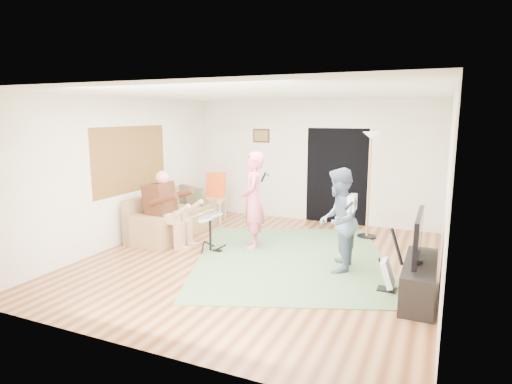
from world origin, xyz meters
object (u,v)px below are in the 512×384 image
(drum_kit, at_px, (210,235))
(singer, at_px, (253,200))
(television, at_px, (418,236))
(guitar_spare, at_px, (388,273))
(sofa, at_px, (171,220))
(tv_cabinet, at_px, (419,280))
(torchiere_lamp, at_px, (370,166))
(guitarist, at_px, (338,220))
(dining_chair, at_px, (215,205))

(drum_kit, distance_m, singer, 0.98)
(singer, relative_size, television, 1.52)
(guitar_spare, bearing_deg, sofa, 164.82)
(sofa, distance_m, guitar_spare, 4.55)
(tv_cabinet, bearing_deg, torchiere_lamp, 112.99)
(guitarist, xyz_separation_m, tv_cabinet, (1.23, -0.59, -0.55))
(torchiere_lamp, distance_m, tv_cabinet, 3.07)
(singer, relative_size, guitar_spare, 1.94)
(sofa, relative_size, tv_cabinet, 1.48)
(drum_kit, relative_size, singer, 0.38)
(sofa, xyz_separation_m, television, (4.74, -1.27, 0.57))
(drum_kit, distance_m, television, 3.55)
(tv_cabinet, bearing_deg, guitar_spare, 169.31)
(sofa, xyz_separation_m, torchiere_lamp, (3.68, 1.35, 1.14))
(singer, bearing_deg, television, 46.37)
(television, bearing_deg, tv_cabinet, 0.00)
(singer, height_order, dining_chair, singer)
(dining_chair, relative_size, tv_cabinet, 0.78)
(drum_kit, height_order, guitar_spare, guitar_spare)
(drum_kit, xyz_separation_m, guitarist, (2.27, -0.03, 0.51))
(torchiere_lamp, bearing_deg, dining_chair, -178.29)
(drum_kit, distance_m, torchiere_lamp, 3.31)
(sofa, bearing_deg, tv_cabinet, -14.80)
(torchiere_lamp, bearing_deg, tv_cabinet, -67.01)
(guitar_spare, relative_size, torchiere_lamp, 0.44)
(drum_kit, xyz_separation_m, television, (3.45, -0.62, 0.56))
(sofa, xyz_separation_m, drum_kit, (1.29, -0.65, 0.01))
(singer, bearing_deg, dining_chair, -153.37)
(singer, bearing_deg, tv_cabinet, 46.71)
(dining_chair, bearing_deg, singer, -54.23)
(torchiere_lamp, xyz_separation_m, dining_chair, (-3.36, -0.10, -1.03))
(dining_chair, bearing_deg, tv_cabinet, -42.20)
(dining_chair, bearing_deg, guitar_spare, -43.78)
(guitarist, height_order, television, guitarist)
(guitarist, bearing_deg, dining_chair, -126.31)
(singer, relative_size, torchiere_lamp, 0.85)
(torchiere_lamp, xyz_separation_m, tv_cabinet, (1.11, -2.61, -1.17))
(guitarist, height_order, dining_chair, guitarist)
(sofa, height_order, guitarist, guitarist)
(guitar_spare, bearing_deg, tv_cabinet, -10.69)
(drum_kit, bearing_deg, guitarist, -0.71)
(singer, bearing_deg, guitar_spare, 45.11)
(singer, xyz_separation_m, guitar_spare, (2.50, -1.06, -0.62))
(tv_cabinet, bearing_deg, singer, 158.69)
(torchiere_lamp, bearing_deg, drum_kit, -140.12)
(guitar_spare, bearing_deg, television, -12.16)
(tv_cabinet, bearing_deg, television, 180.00)
(singer, bearing_deg, sofa, -116.05)
(dining_chair, bearing_deg, drum_kit, -75.77)
(guitarist, relative_size, guitar_spare, 1.78)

